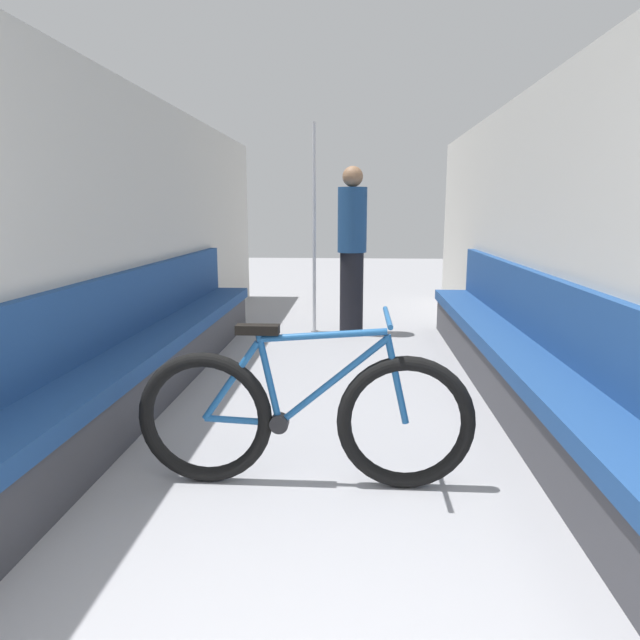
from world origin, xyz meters
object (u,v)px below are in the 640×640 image
Objects in this scene: bicycle at (304,417)px; passenger_standing at (352,249)px; bench_seat_row_left at (145,358)px; bench_seat_row_right at (521,364)px; grab_pole_near at (314,233)px.

bicycle is 0.92× the size of passenger_standing.
bench_seat_row_left is 2.69m from passenger_standing.
passenger_standing is (-1.15, 2.22, 0.60)m from bench_seat_row_right.
grab_pole_near is at bearing 84.13° from bicycle.
grab_pole_near reaches higher than bench_seat_row_right.
grab_pole_near reaches higher than passenger_standing.
passenger_standing reaches higher than bicycle.
bicycle is 0.73× the size of grab_pole_near.
bench_seat_row_right is 2.57m from passenger_standing.
bench_seat_row_left is 2.95× the size of passenger_standing.
bench_seat_row_right is 2.88m from grab_pole_near.
bicycle is at bearing -138.33° from bench_seat_row_right.
bench_seat_row_left is at bearing -127.13° from passenger_standing.
grab_pole_near is (-1.55, 2.30, 0.76)m from bench_seat_row_right.
grab_pole_near is at bearing 123.85° from bench_seat_row_right.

